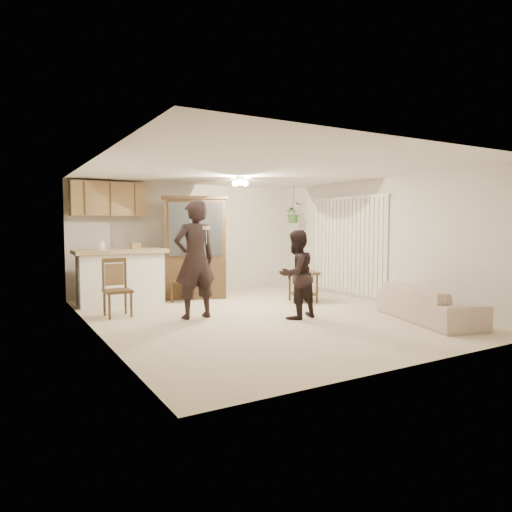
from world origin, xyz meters
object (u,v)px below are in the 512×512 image
china_hutch (195,248)px  chair_hutch_left (183,289)px  adult (195,265)px  sofa (429,299)px  chair_hutch_right (203,284)px  side_table (303,286)px  child (296,278)px  chair_bar (118,300)px

china_hutch → chair_hutch_left: size_ratio=2.29×
china_hutch → adult: bearing=-92.3°
sofa → chair_hutch_right: 4.63m
sofa → side_table: 2.61m
sofa → adult: 3.88m
adult → chair_hutch_left: size_ratio=1.90×
adult → child: (1.45, -0.88, -0.22)m
adult → child: size_ratio=1.33×
side_table → chair_bar: size_ratio=0.74×
adult → child: 1.71m
sofa → chair_bar: bearing=72.0°
sofa → adult: bearing=72.4°
child → china_hutch: size_ratio=0.62×
adult → china_hutch: 2.12m
china_hutch → chair_hutch_left: 0.94m
china_hutch → sofa: bearing=-39.4°
child → chair_hutch_left: (-1.04, 2.53, -0.41)m
side_table → chair_bar: 3.64m
chair_bar → chair_hutch_left: size_ratio=1.05×
adult → sofa: bearing=145.6°
adult → chair_hutch_right: 2.27m
sofa → china_hutch: bearing=46.4°
adult → side_table: adult is taller
sofa → chair_hutch_right: (-2.21, 4.07, -0.08)m
china_hutch → chair_bar: china_hutch is taller
adult → chair_bar: bearing=-36.1°
child → china_hutch: 2.93m
sofa → chair_bar: chair_bar is taller
chair_hutch_left → chair_hutch_right: bearing=67.7°
sofa → china_hutch: china_hutch is taller
child → chair_hutch_left: size_ratio=1.43×
side_table → chair_hutch_right: 2.17m
sofa → china_hutch: size_ratio=0.87×
child → chair_hutch_left: child is taller
chair_bar → chair_hutch_right: size_ratio=0.99×
china_hutch → child: bearing=-57.1°
china_hutch → chair_bar: 2.38m
chair_bar → chair_hutch_left: 1.75m
china_hutch → side_table: bearing=-22.3°
sofa → chair_hutch_right: bearing=44.5°
side_table → chair_hutch_right: bearing=134.5°
chair_hutch_left → side_table: bearing=10.2°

